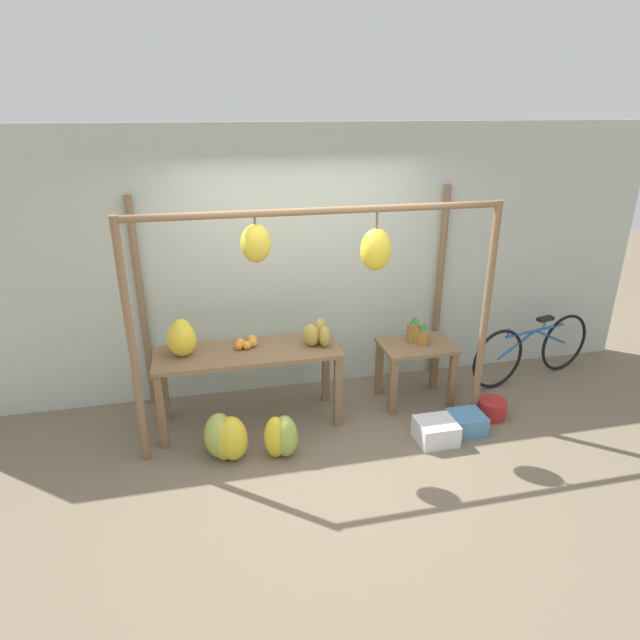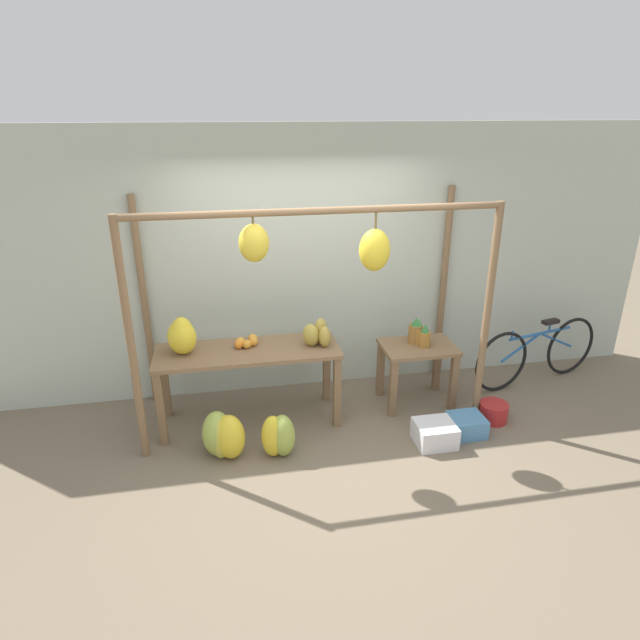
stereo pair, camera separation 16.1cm
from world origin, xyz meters
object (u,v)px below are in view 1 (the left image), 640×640
fruit_crate_white (436,431)px  papaya_pile (318,334)px  orange_pile (246,343)px  banana_pile_ground_left (225,438)px  banana_pile_on_table (182,338)px  banana_pile_ground_right (281,437)px  blue_bucket (492,409)px  pineapple_cluster (417,332)px  parked_bicycle (532,349)px  fruit_crate_purple (466,422)px

fruit_crate_white → papaya_pile: bearing=144.2°
orange_pile → fruit_crate_white: size_ratio=0.63×
banana_pile_ground_left → papaya_pile: papaya_pile is taller
banana_pile_on_table → orange_pile: size_ratio=1.66×
banana_pile_ground_left → banana_pile_ground_right: 0.50m
banana_pile_ground_right → blue_bucket: (2.17, 0.17, -0.11)m
fruit_crate_white → pineapple_cluster: bearing=83.1°
banana_pile_on_table → parked_bicycle: (3.83, 0.18, -0.59)m
banana_pile_ground_right → banana_pile_ground_left: bearing=170.2°
banana_pile_on_table → banana_pile_ground_right: bearing=-39.6°
orange_pile → banana_pile_ground_left: bearing=-114.2°
papaya_pile → banana_pile_ground_right: bearing=-127.4°
banana_pile_on_table → fruit_crate_purple: bearing=-14.2°
fruit_crate_white → papaya_pile: (-0.98, 0.70, 0.79)m
banana_pile_on_table → banana_pile_ground_left: (0.31, -0.58, -0.74)m
banana_pile_ground_left → blue_bucket: size_ratio=1.59×
pineapple_cluster → banana_pile_ground_left: 2.21m
banana_pile_ground_right → fruit_crate_purple: bearing=0.1°
orange_pile → parked_bicycle: 3.27m
fruit_crate_purple → banana_pile_ground_left: bearing=178.0°
fruit_crate_white → fruit_crate_purple: fruit_crate_white is taller
orange_pile → banana_pile_ground_right: orange_pile is taller
banana_pile_on_table → papaya_pile: size_ratio=1.23×
banana_pile_on_table → banana_pile_ground_right: (0.80, -0.66, -0.75)m
fruit_crate_white → parked_bicycle: parked_bicycle is taller
banana_pile_on_table → fruit_crate_white: 2.52m
orange_pile → banana_pile_ground_left: (-0.28, -0.62, -0.61)m
blue_bucket → papaya_pile: (-1.70, 0.44, 0.80)m
orange_pile → fruit_crate_white: 1.97m
blue_bucket → banana_pile_on_table: bearing=170.7°
parked_bicycle → blue_bucket: bearing=-141.7°
pineapple_cluster → banana_pile_ground_left: (-2.03, -0.64, -0.56)m
banana_pile_ground_right → fruit_crate_purple: banana_pile_ground_right is taller
fruit_crate_white → banana_pile_ground_right: bearing=176.5°
banana_pile_ground_left → blue_bucket: bearing=1.9°
papaya_pile → orange_pile: bearing=172.5°
banana_pile_on_table → fruit_crate_purple: 2.82m
parked_bicycle → fruit_crate_purple: bearing=-145.4°
banana_pile_ground_left → banana_pile_ground_right: bearing=-9.8°
papaya_pile → fruit_crate_purple: bearing=-24.7°
banana_pile_ground_left → fruit_crate_purple: size_ratio=1.39×
fruit_crate_white → blue_bucket: (0.73, 0.26, -0.01)m
pineapple_cluster → blue_bucket: bearing=-41.2°
blue_bucket → parked_bicycle: bearing=38.3°
banana_pile_on_table → parked_bicycle: banana_pile_on_table is taller
fruit_crate_white → papaya_pile: 1.44m
pineapple_cluster → papaya_pile: papaya_pile is taller
orange_pile → fruit_crate_purple: size_ratio=0.70×
banana_pile_on_table → fruit_crate_purple: banana_pile_on_table is taller
pineapple_cluster → papaya_pile: bearing=-174.2°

